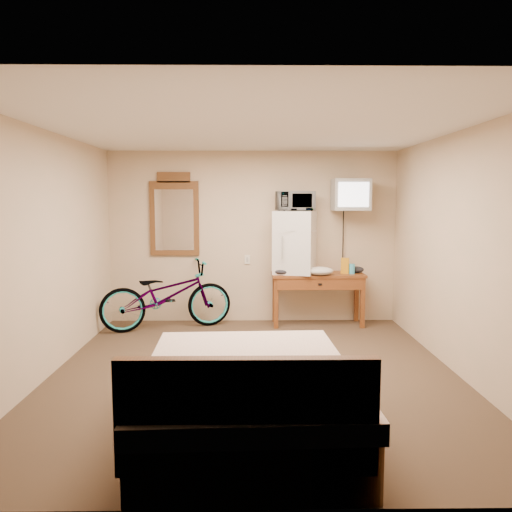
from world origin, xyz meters
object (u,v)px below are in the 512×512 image
Objects in this scene: mini_fridge at (295,242)px; microwave at (295,201)px; desk at (318,282)px; blue_cup at (352,269)px; crt_television at (350,195)px; wall_mirror at (174,215)px; bicycle at (167,295)px; bed at (248,398)px.

microwave is (0.00, 0.00, 0.58)m from mini_fridge.
desk is 9.27× the size of blue_cup.
crt_television is at bearing -14.79° from microwave.
mini_fridge is 1.79m from wall_mirror.
desk is 0.52m from blue_cup.
microwave is 3.50× the size of blue_cup.
wall_mirror is 1.18m from bicycle.
mini_fridge is 1.95m from bicycle.
crt_television is 0.32× the size of bicycle.
microwave reaches higher than desk.
microwave is at bearing -100.46° from bicycle.
microwave is 2.23m from bicycle.
mini_fridge is at bearing -6.87° from wall_mirror.
desk is at bearing -103.29° from bicycle.
wall_mirror is at bearing 172.53° from desk.
microwave reaches higher than blue_cup.
desk is 3.53m from bed.
bed is (-0.66, -3.44, -1.49)m from microwave.
mini_fridge is at bearing 176.91° from crt_television.
desk is at bearing -177.41° from crt_television.
bicycle is (-2.61, -0.16, -0.34)m from blue_cup.
crt_television reaches higher than mini_fridge.
desk is 2.65× the size of microwave.
bicycle is 0.86× the size of bed.
blue_cup is at bearing -6.07° from mini_fridge.
desk is 1.09× the size of wall_mirror.
wall_mirror is at bearing 106.47° from bed.
bed reaches higher than desk.
wall_mirror is (-2.52, 0.25, -0.30)m from crt_television.
microwave is 3.80m from bed.
microwave is at bearing -6.87° from wall_mirror.
desk is 2.24× the size of crt_television.
bicycle is (-1.80, -0.24, -0.72)m from mini_fridge.
bicycle reaches higher than desk.
bed is (-1.47, -3.35, -0.53)m from blue_cup.
bed is at bearing -113.74° from blue_cup.
mini_fridge is at bearing -135.45° from microwave.
desk is 2.14m from bicycle.
mini_fridge is at bearing 173.93° from blue_cup.
blue_cup is 3.70m from bed.
blue_cup is (0.48, -0.02, 0.19)m from desk.
wall_mirror reaches higher than bicycle.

